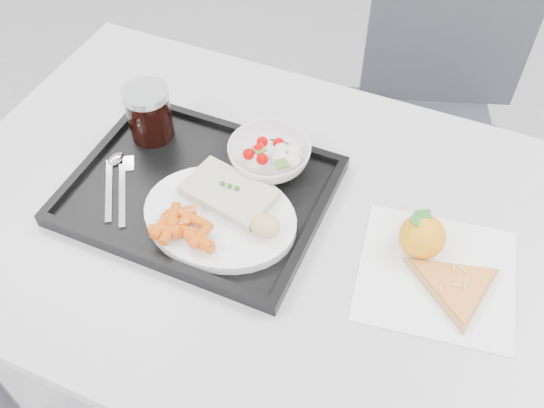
# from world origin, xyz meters

# --- Properties ---
(table) EXTENTS (1.20, 0.80, 0.75)m
(table) POSITION_xyz_m (0.00, 0.30, 0.68)
(table) COLOR #A6A6A8
(table) RESTS_ON ground
(chair) EXTENTS (0.53, 0.54, 0.93)m
(chair) POSITION_xyz_m (0.16, 0.98, 0.54)
(chair) COLOR #36363D
(chair) RESTS_ON ground
(tray) EXTENTS (0.45, 0.35, 0.03)m
(tray) POSITION_xyz_m (-0.13, 0.30, 0.76)
(tray) COLOR black
(tray) RESTS_ON table
(dinner_plate) EXTENTS (0.27, 0.27, 0.02)m
(dinner_plate) POSITION_xyz_m (-0.07, 0.25, 0.77)
(dinner_plate) COLOR white
(dinner_plate) RESTS_ON tray
(fish_fillet) EXTENTS (0.17, 0.12, 0.03)m
(fish_fillet) POSITION_xyz_m (-0.07, 0.29, 0.79)
(fish_fillet) COLOR beige
(fish_fillet) RESTS_ON dinner_plate
(bread_roll) EXTENTS (0.06, 0.06, 0.03)m
(bread_roll) POSITION_xyz_m (0.02, 0.25, 0.80)
(bread_roll) COLOR #E0CE85
(bread_roll) RESTS_ON dinner_plate
(salad_bowl) EXTENTS (0.15, 0.15, 0.05)m
(salad_bowl) POSITION_xyz_m (-0.04, 0.41, 0.79)
(salad_bowl) COLOR white
(salad_bowl) RESTS_ON tray
(cola_glass) EXTENTS (0.09, 0.09, 0.11)m
(cola_glass) POSITION_xyz_m (-0.28, 0.39, 0.82)
(cola_glass) COLOR black
(cola_glass) RESTS_ON tray
(cutlery) EXTENTS (0.13, 0.16, 0.01)m
(cutlery) POSITION_xyz_m (-0.28, 0.26, 0.77)
(cutlery) COLOR silver
(cutlery) RESTS_ON tray
(napkin) EXTENTS (0.28, 0.28, 0.00)m
(napkin) POSITION_xyz_m (0.30, 0.30, 0.75)
(napkin) COLOR white
(napkin) RESTS_ON table
(tangerine) EXTENTS (0.08, 0.08, 0.07)m
(tangerine) POSITION_xyz_m (0.26, 0.34, 0.79)
(tangerine) COLOR #EF6300
(tangerine) RESTS_ON napkin
(pizza_slice) EXTENTS (0.22, 0.22, 0.02)m
(pizza_slice) POSITION_xyz_m (0.33, 0.28, 0.76)
(pizza_slice) COLOR tan
(pizza_slice) RESTS_ON napkin
(carrot_pile) EXTENTS (0.12, 0.09, 0.03)m
(carrot_pile) POSITION_xyz_m (-0.11, 0.19, 0.80)
(carrot_pile) COLOR #D9550F
(carrot_pile) RESTS_ON dinner_plate
(salad_contents) EXTENTS (0.10, 0.08, 0.03)m
(salad_contents) POSITION_xyz_m (-0.03, 0.41, 0.80)
(salad_contents) COLOR #C90000
(salad_contents) RESTS_ON salad_bowl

